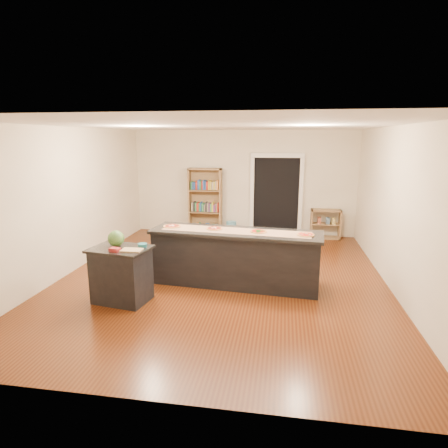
% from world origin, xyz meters
% --- Properties ---
extents(room, '(6.00, 7.00, 2.80)m').
position_xyz_m(room, '(0.00, 0.00, 1.40)').
color(room, beige).
rests_on(room, ground).
extents(doorway, '(1.40, 0.09, 2.21)m').
position_xyz_m(doorway, '(0.90, 3.46, 1.20)').
color(doorway, black).
rests_on(doorway, room).
extents(kitchen_island, '(3.01, 0.82, 0.99)m').
position_xyz_m(kitchen_island, '(0.29, -0.28, 0.50)').
color(kitchen_island, black).
rests_on(kitchen_island, ground).
extents(side_counter, '(0.91, 0.66, 0.90)m').
position_xyz_m(side_counter, '(-1.43, -1.28, 0.45)').
color(side_counter, black).
rests_on(side_counter, ground).
extents(bookshelf, '(0.90, 0.32, 1.80)m').
position_xyz_m(bookshelf, '(-1.02, 3.29, 0.90)').
color(bookshelf, olive).
rests_on(bookshelf, ground).
extents(low_shelf, '(0.77, 0.33, 0.77)m').
position_xyz_m(low_shelf, '(2.21, 3.28, 0.39)').
color(low_shelf, olive).
rests_on(low_shelf, ground).
extents(waste_bin, '(0.27, 0.27, 0.40)m').
position_xyz_m(waste_bin, '(-0.27, 3.12, 0.20)').
color(waste_bin, '#539DBA').
rests_on(waste_bin, ground).
extents(kraft_paper, '(2.65, 0.71, 0.00)m').
position_xyz_m(kraft_paper, '(0.28, -0.28, 1.00)').
color(kraft_paper, '#8F684A').
rests_on(kraft_paper, kitchen_island).
extents(watermelon, '(0.26, 0.26, 0.26)m').
position_xyz_m(watermelon, '(-1.52, -1.21, 1.03)').
color(watermelon, '#144214').
rests_on(watermelon, side_counter).
extents(cutting_board, '(0.32, 0.22, 0.02)m').
position_xyz_m(cutting_board, '(-1.18, -1.40, 0.91)').
color(cutting_board, tan).
rests_on(cutting_board, side_counter).
extents(package_red, '(0.18, 0.14, 0.06)m').
position_xyz_m(package_red, '(-1.42, -1.47, 0.92)').
color(package_red, maroon).
rests_on(package_red, side_counter).
extents(package_teal, '(0.15, 0.15, 0.06)m').
position_xyz_m(package_teal, '(-1.10, -1.17, 0.92)').
color(package_teal, '#195966').
rests_on(package_teal, side_counter).
extents(pizza_a, '(0.34, 0.34, 0.02)m').
position_xyz_m(pizza_a, '(-0.91, -0.16, 1.01)').
color(pizza_a, '#B38B45').
rests_on(pizza_a, kitchen_island).
extents(pizza_b, '(0.29, 0.29, 0.02)m').
position_xyz_m(pizza_b, '(-0.11, -0.20, 1.01)').
color(pizza_b, '#B38B45').
rests_on(pizza_b, kitchen_island).
extents(pizza_c, '(0.31, 0.31, 0.02)m').
position_xyz_m(pizza_c, '(0.69, -0.30, 1.01)').
color(pizza_c, '#B38B45').
rests_on(pizza_c, kitchen_island).
extents(pizza_d, '(0.29, 0.29, 0.02)m').
position_xyz_m(pizza_d, '(1.48, -0.40, 1.01)').
color(pizza_d, '#B38B45').
rests_on(pizza_d, kitchen_island).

